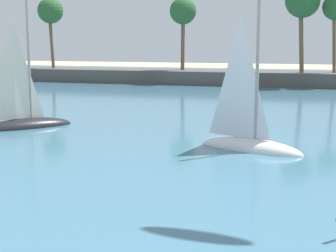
% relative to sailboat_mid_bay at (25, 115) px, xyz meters
% --- Properties ---
extents(sea, '(220.00, 97.90, 0.06)m').
position_rel_sailboat_mid_bay_xyz_m(sea, '(15.36, 28.86, -0.84)').
color(sea, teal).
rests_on(sea, ground).
extents(palm_headland, '(118.86, 6.16, 13.28)m').
position_rel_sailboat_mid_bay_xyz_m(palm_headland, '(13.79, 37.87, 1.94)').
color(palm_headland, '#514C47').
rests_on(palm_headland, ground).
extents(sailboat_mid_bay, '(5.32, 5.94, 8.93)m').
position_rel_sailboat_mid_bay_xyz_m(sailboat_mid_bay, '(0.00, 0.00, 0.00)').
color(sailboat_mid_bay, black).
rests_on(sailboat_mid_bay, sea).
extents(sailboat_far_left, '(6.23, 3.87, 8.68)m').
position_rel_sailboat_mid_bay_xyz_m(sailboat_far_left, '(15.12, -2.75, -0.02)').
color(sailboat_far_left, white).
rests_on(sailboat_far_left, sea).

